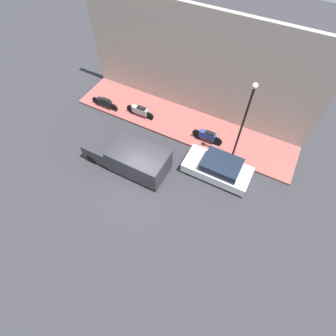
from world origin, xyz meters
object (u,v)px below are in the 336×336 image
object	(u,v)px
parked_car	(218,168)
streetlamp	(245,118)
motorcycle_blue	(207,136)
scooter_silver	(140,111)
motorcycle_black	(105,102)
delivery_van	(128,156)

from	to	relation	value
parked_car	streetlamp	xyz separation A→B (m)	(1.59, -0.37, 2.77)
streetlamp	parked_car	bearing A→B (deg)	166.84
streetlamp	motorcycle_blue	bearing A→B (deg)	77.80
motorcycle_blue	scooter_silver	world-z (taller)	motorcycle_blue
motorcycle_blue	motorcycle_black	bearing A→B (deg)	92.93
motorcycle_black	parked_car	bearing A→B (deg)	-99.86
delivery_van	motorcycle_black	bearing A→B (deg)	50.72
delivery_van	motorcycle_black	world-z (taller)	delivery_van
streetlamp	delivery_van	bearing A→B (deg)	122.44
motorcycle_blue	streetlamp	world-z (taller)	streetlamp
motorcycle_black	streetlamp	distance (m)	10.00
delivery_van	parked_car	bearing A→B (deg)	-69.88
motorcycle_black	streetlamp	bearing A→B (deg)	-90.10
parked_car	motorcycle_black	xyz separation A→B (m)	(1.60, 9.23, -0.04)
motorcycle_black	scooter_silver	bearing A→B (deg)	-81.40
delivery_van	motorcycle_black	distance (m)	5.44
delivery_van	motorcycle_blue	bearing A→B (deg)	-42.28
parked_car	motorcycle_black	world-z (taller)	parked_car
delivery_van	streetlamp	xyz separation A→B (m)	(3.43, -5.39, 2.55)
motorcycle_black	scooter_silver	world-z (taller)	scooter_silver
motorcycle_black	streetlamp	size ratio (longest dim) A/B	0.40
scooter_silver	motorcycle_blue	bearing A→B (deg)	-90.14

